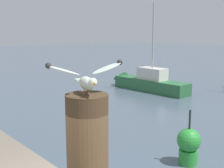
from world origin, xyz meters
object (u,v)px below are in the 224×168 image
(seagull, at_px, (87,78))
(channel_buoy, at_px, (189,145))
(boat_green, at_px, (145,82))
(mooring_post, at_px, (88,162))

(seagull, xyz_separation_m, channel_buoy, (-2.11, 4.43, -2.29))
(boat_green, distance_m, channel_buoy, 9.08)
(mooring_post, relative_size, channel_buoy, 0.81)
(mooring_post, height_order, boat_green, boat_green)
(mooring_post, relative_size, boat_green, 0.21)
(seagull, relative_size, boat_green, 0.12)
(mooring_post, xyz_separation_m, boat_green, (-9.03, 10.30, -1.68))
(seagull, height_order, channel_buoy, seagull)
(boat_green, height_order, channel_buoy, boat_green)
(seagull, height_order, boat_green, boat_green)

